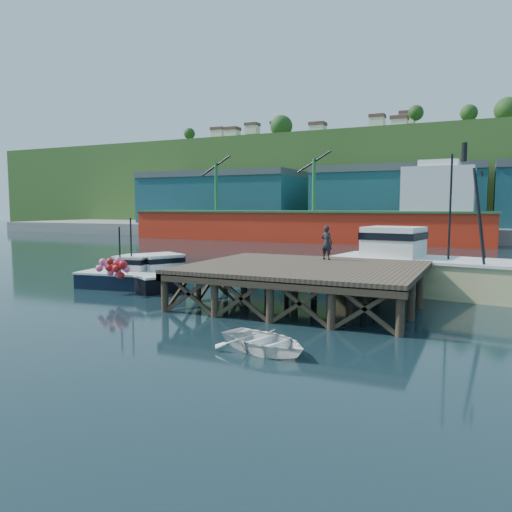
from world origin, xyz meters
The scene contains 12 objects.
ground centered at (0.00, 0.00, 0.00)m, with size 300.00×300.00×0.00m, color black.
wharf centered at (5.50, -0.19, 1.94)m, with size 12.00×10.00×2.62m.
far_quay centered at (0.00, 70.00, 1.00)m, with size 160.00×40.00×2.00m, color gray.
warehouse_left centered at (-35.00, 65.00, 6.50)m, with size 32.00×16.00×9.00m, color #1A5057.
warehouse_mid centered at (0.00, 65.00, 6.50)m, with size 28.00×16.00×9.00m, color #1A5057.
cargo_ship centered at (-8.46, 48.00, 3.31)m, with size 55.50×10.00×13.75m.
hillside centered at (0.00, 100.00, 11.00)m, with size 220.00×50.00×22.00m, color #2D511E.
boat_navy centered at (-6.69, 0.46, 0.80)m, with size 6.60×3.87×3.97m.
boat_black centered at (-6.03, 1.53, 0.83)m, with size 7.68×6.60×4.51m.
trawler centered at (11.37, 6.50, 1.70)m, with size 12.88×6.23×8.27m.
dinghy centered at (7.10, -8.91, 0.38)m, with size 2.65×3.71×0.77m, color white.
dockworker centered at (5.71, 3.20, 3.12)m, with size 0.73×0.48×1.99m, color black.
Camera 1 is at (14.24, -24.98, 5.20)m, focal length 35.00 mm.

